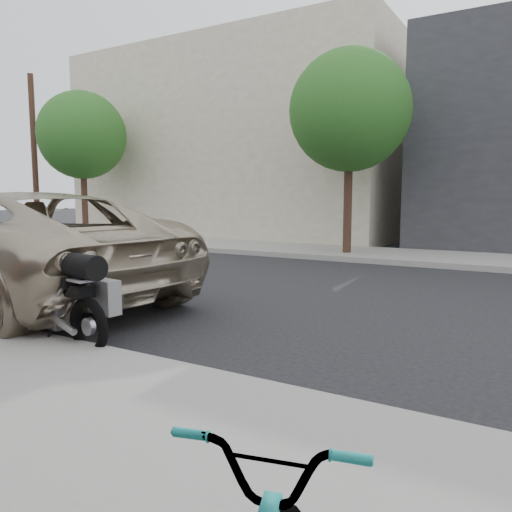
% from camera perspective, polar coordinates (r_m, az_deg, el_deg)
% --- Properties ---
extents(ground, '(120.00, 120.00, 0.00)m').
position_cam_1_polar(ground, '(8.45, 8.80, -5.24)').
color(ground, black).
rests_on(ground, ground).
extents(far_sidewalk, '(44.00, 3.00, 0.15)m').
position_cam_1_polar(far_sidewalk, '(14.61, 18.38, -0.15)').
color(far_sidewalk, gray).
rests_on(far_sidewalk, ground).
extents(far_building_cream, '(14.00, 11.00, 8.00)m').
position_cam_1_polar(far_building_cream, '(24.48, 1.04, 12.06)').
color(far_building_cream, '#ABA389').
rests_on(far_building_cream, ground).
extents(street_tree_mid, '(3.40, 3.40, 5.70)m').
position_cam_1_polar(street_tree_mid, '(14.78, 10.66, 15.97)').
color(street_tree_mid, '#3C251B').
rests_on(street_tree_mid, far_sidewalk).
extents(street_tree_right, '(3.40, 3.40, 5.70)m').
position_cam_1_polar(street_tree_right, '(21.23, -19.27, 12.87)').
color(street_tree_right, '#3C251B').
rests_on(street_tree_right, far_sidewalk).
extents(utility_pole, '(0.24, 0.24, 6.70)m').
position_cam_1_polar(utility_pole, '(23.53, -24.00, 10.47)').
color(utility_pole, '#3C251B').
rests_on(utility_pole, far_sidewalk).
extents(motorcycle, '(2.14, 0.72, 1.36)m').
position_cam_1_polar(motorcycle, '(6.31, -21.41, -4.31)').
color(motorcycle, black).
rests_on(motorcycle, ground).
extents(minivan, '(6.93, 3.88, 1.83)m').
position_cam_1_polar(minivan, '(9.24, -25.69, 0.93)').
color(minivan, '#B4A58C').
rests_on(minivan, ground).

